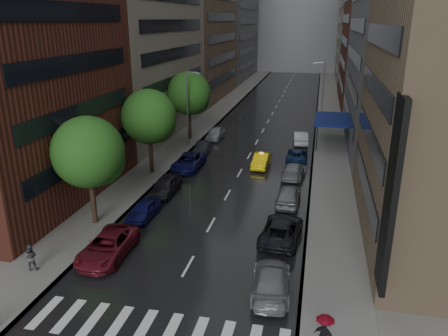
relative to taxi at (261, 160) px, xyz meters
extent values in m
plane|color=gray|center=(-1.85, -24.42, -0.71)|extent=(220.00, 220.00, 0.00)
cube|color=black|center=(-1.85, 25.58, -0.71)|extent=(14.00, 140.00, 0.01)
cube|color=gray|center=(-10.85, 25.58, -0.64)|extent=(4.00, 140.00, 0.15)
cube|color=gray|center=(7.15, 25.58, -0.64)|extent=(4.00, 140.00, 0.15)
cube|color=silver|center=(-7.95, -26.42, -0.70)|extent=(0.55, 2.80, 0.01)
cube|color=silver|center=(-6.55, -26.42, -0.70)|extent=(0.55, 2.80, 0.01)
cube|color=silver|center=(-5.15, -26.42, -0.70)|extent=(0.55, 2.80, 0.01)
cube|color=silver|center=(-3.75, -26.42, -0.70)|extent=(0.55, 2.80, 0.01)
cube|color=silver|center=(-2.35, -26.42, -0.70)|extent=(0.55, 2.80, 0.01)
cube|color=silver|center=(-0.95, -26.42, -0.70)|extent=(0.55, 2.80, 0.01)
cube|color=silver|center=(0.45, -26.42, -0.70)|extent=(0.55, 2.80, 0.01)
cube|color=maroon|center=(-16.85, -12.42, 12.29)|extent=(8.00, 20.00, 26.00)
cube|color=gray|center=(-16.85, 11.58, 16.29)|extent=(8.00, 28.00, 34.00)
cube|color=#937A5B|center=(-16.85, 39.58, 10.29)|extent=(8.00, 28.00, 22.00)
cube|color=slate|center=(-16.85, 69.58, 18.29)|extent=(8.00, 32.00, 38.00)
cube|color=slate|center=(13.15, 11.58, 11.29)|extent=(8.00, 28.00, 24.00)
cube|color=gray|center=(13.15, 69.58, 13.29)|extent=(8.00, 32.00, 28.00)
cube|color=black|center=(9.25, -22.42, 5.79)|extent=(0.30, 2.20, 10.00)
cube|color=slate|center=(-1.85, 93.58, 15.29)|extent=(40.00, 14.00, 32.00)
cylinder|color=#382619|center=(-10.45, -16.17, 1.57)|extent=(0.40, 0.40, 4.57)
sphere|color=#1E5116|center=(-10.45, -16.17, 4.99)|extent=(5.22, 5.22, 5.22)
cylinder|color=#382619|center=(-10.45, -4.45, 1.62)|extent=(0.40, 0.40, 4.66)
sphere|color=#1E5116|center=(-10.45, -4.45, 5.11)|extent=(5.32, 5.32, 5.32)
cylinder|color=#382619|center=(-10.45, 8.96, 1.67)|extent=(0.40, 0.40, 4.77)
sphere|color=#1E5116|center=(-10.45, 8.96, 5.25)|extent=(5.45, 5.45, 5.45)
imported|color=yellow|center=(0.00, 0.00, 0.00)|extent=(1.65, 4.37, 1.42)
imported|color=maroon|center=(-7.25, -20.40, 0.07)|extent=(2.65, 5.64, 1.56)
imported|color=#10124A|center=(-7.25, -14.39, -0.02)|extent=(1.77, 4.10, 1.38)
imported|color=black|center=(-7.25, -9.31, 0.09)|extent=(1.94, 4.72, 1.60)
imported|color=#0F1047|center=(-7.25, -2.34, 0.06)|extent=(2.64, 5.57, 1.54)
imported|color=black|center=(-7.25, 3.18, -0.04)|extent=(1.63, 4.16, 1.35)
imported|color=#95969A|center=(-7.25, 9.95, 0.05)|extent=(2.03, 4.57, 1.53)
imported|color=slate|center=(3.55, -22.04, 0.04)|extent=(2.49, 5.32, 1.50)
imported|color=black|center=(3.55, -15.64, 0.06)|extent=(2.96, 5.70, 1.54)
imported|color=slate|center=(3.55, -9.24, 0.09)|extent=(1.99, 4.73, 1.60)
imported|color=slate|center=(3.55, -2.54, -0.01)|extent=(2.44, 4.98, 1.40)
imported|color=#0F2348|center=(3.55, 2.85, -0.05)|extent=(2.20, 4.75, 1.32)
imported|color=#9C9EA5|center=(3.55, 9.99, 0.08)|extent=(2.12, 4.93, 1.58)
imported|color=#464549|center=(-11.04, -23.04, 0.28)|extent=(0.99, 0.88, 1.69)
imported|color=black|center=(-11.04, -23.04, 1.09)|extent=(0.96, 0.98, 0.88)
imported|color=maroon|center=(6.46, -26.43, 1.09)|extent=(0.82, 0.82, 0.72)
cylinder|color=gray|center=(-9.65, 5.58, 3.94)|extent=(0.18, 0.18, 9.00)
cube|color=gray|center=(-8.25, 5.58, 8.14)|extent=(0.50, 0.22, 0.16)
cylinder|color=gray|center=(5.95, 20.58, 3.94)|extent=(0.18, 0.18, 9.00)
cube|color=gray|center=(4.55, 20.58, 8.14)|extent=(0.50, 0.22, 0.16)
cube|color=navy|center=(7.15, 10.58, 2.44)|extent=(4.00, 8.00, 0.25)
cylinder|color=black|center=(5.55, 6.78, 0.94)|extent=(0.12, 0.12, 3.00)
cylinder|color=black|center=(5.55, 14.38, 0.94)|extent=(0.12, 0.12, 3.00)
camera|label=1|loc=(5.49, -43.36, 14.04)|focal=35.00mm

